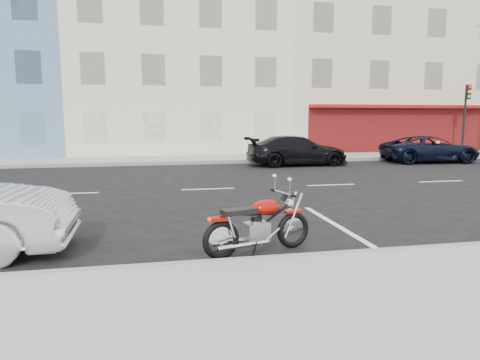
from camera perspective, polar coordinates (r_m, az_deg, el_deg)
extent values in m
plane|color=black|center=(13.45, 4.19, -0.93)|extent=(120.00, 120.00, 0.00)
cube|color=gray|center=(4.81, -28.91, -18.48)|extent=(80.00, 3.40, 0.15)
cube|color=gray|center=(21.64, -15.11, 2.51)|extent=(80.00, 3.40, 0.15)
cube|color=gray|center=(6.32, -24.24, -11.67)|extent=(80.00, 0.12, 0.16)
cube|color=gray|center=(19.95, -15.41, 2.05)|extent=(80.00, 0.12, 0.16)
cube|color=beige|center=(29.35, -8.51, 15.27)|extent=(12.00, 12.00, 11.50)
cube|color=beige|center=(32.79, 15.68, 15.20)|extent=(14.00, 12.00, 12.50)
cylinder|color=black|center=(27.22, 27.68, 6.52)|extent=(0.12, 0.12, 3.20)
cube|color=black|center=(27.13, 28.15, 10.30)|extent=(0.26, 0.18, 0.80)
cylinder|color=beige|center=(26.43, 24.82, 3.86)|extent=(0.20, 0.20, 0.60)
sphere|color=beige|center=(26.41, 24.87, 4.55)|extent=(0.20, 0.20, 0.20)
torus|color=black|center=(7.62, 11.37, -6.05)|extent=(0.61, 0.26, 0.61)
torus|color=black|center=(6.90, 2.65, -7.40)|extent=(0.61, 0.26, 0.61)
cube|color=#8B0C05|center=(7.55, 11.43, -3.71)|extent=(0.33, 0.20, 0.05)
cube|color=#8B0C05|center=(6.80, 2.40, -4.71)|extent=(0.30, 0.21, 0.05)
cube|color=gray|center=(7.20, 6.97, -6.33)|extent=(0.44, 0.36, 0.31)
ellipsoid|color=#8B0C05|center=(7.22, 8.22, -3.22)|extent=(0.57, 0.43, 0.25)
cube|color=black|center=(6.96, 4.96, -3.74)|extent=(0.61, 0.38, 0.08)
cylinder|color=silver|center=(7.36, 10.23, -1.39)|extent=(0.20, 0.62, 0.03)
sphere|color=silver|center=(7.47, 10.97, -2.75)|extent=(0.15, 0.15, 0.15)
cylinder|color=silver|center=(6.98, 5.46, -8.02)|extent=(0.85, 0.30, 0.07)
cylinder|color=silver|center=(7.19, 4.37, -7.52)|extent=(0.85, 0.30, 0.07)
cylinder|color=silver|center=(7.53, 11.15, -4.08)|extent=(0.35, 0.13, 0.72)
cylinder|color=black|center=(7.28, 8.30, -4.96)|extent=(0.72, 0.24, 0.45)
imported|color=black|center=(22.74, 24.00, 3.77)|extent=(4.71, 2.42, 1.27)
imported|color=black|center=(19.66, 7.62, 3.91)|extent=(4.68, 2.00, 1.34)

